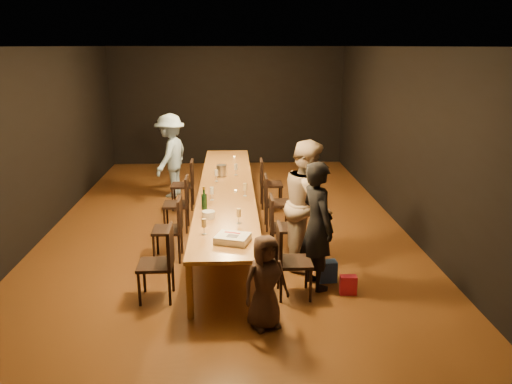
{
  "coord_description": "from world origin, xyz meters",
  "views": [
    {
      "loc": [
        0.09,
        -8.02,
        3.01
      ],
      "look_at": [
        0.44,
        -1.19,
        1.0
      ],
      "focal_mm": 35.0,
      "sensor_mm": 36.0,
      "label": 1
    }
  ],
  "objects_px": {
    "chair_left_0": "(155,264)",
    "child": "(265,282)",
    "woman_tan": "(308,204)",
    "chair_right_2": "(277,202)",
    "man_blue": "(171,156)",
    "birthday_cake": "(233,238)",
    "chair_left_1": "(167,229)",
    "chair_right_0": "(294,261)",
    "champagne_bottle": "(204,198)",
    "plate_stack": "(209,215)",
    "ice_bucket": "(222,170)",
    "chair_right_1": "(284,227)",
    "table": "(226,189)",
    "woman_birthday": "(317,225)",
    "chair_left_2": "(176,204)",
    "chair_left_3": "(182,185)",
    "chair_right_3": "(271,183)"
  },
  "relations": [
    {
      "from": "chair_left_0",
      "to": "child",
      "type": "bearing_deg",
      "value": -118.37
    },
    {
      "from": "woman_tan",
      "to": "chair_right_2",
      "type": "bearing_deg",
      "value": 23.34
    },
    {
      "from": "man_blue",
      "to": "birthday_cake",
      "type": "height_order",
      "value": "man_blue"
    },
    {
      "from": "chair_left_0",
      "to": "chair_left_1",
      "type": "distance_m",
      "value": 1.2
    },
    {
      "from": "chair_right_0",
      "to": "child",
      "type": "height_order",
      "value": "child"
    },
    {
      "from": "champagne_bottle",
      "to": "chair_right_0",
      "type": "bearing_deg",
      "value": -46.58
    },
    {
      "from": "plate_stack",
      "to": "ice_bucket",
      "type": "xyz_separation_m",
      "value": [
        0.14,
        2.31,
        0.05
      ]
    },
    {
      "from": "chair_left_1",
      "to": "ice_bucket",
      "type": "xyz_separation_m",
      "value": [
        0.76,
        1.94,
        0.38
      ]
    },
    {
      "from": "man_blue",
      "to": "plate_stack",
      "type": "relative_size",
      "value": 9.55
    },
    {
      "from": "chair_right_1",
      "to": "table",
      "type": "bearing_deg",
      "value": -144.69
    },
    {
      "from": "chair_right_2",
      "to": "man_blue",
      "type": "distance_m",
      "value": 2.88
    },
    {
      "from": "chair_right_2",
      "to": "champagne_bottle",
      "type": "relative_size",
      "value": 2.76
    },
    {
      "from": "chair_right_0",
      "to": "chair_right_1",
      "type": "distance_m",
      "value": 1.2
    },
    {
      "from": "table",
      "to": "chair_right_0",
      "type": "xyz_separation_m",
      "value": [
        0.85,
        -2.4,
        -0.24
      ]
    },
    {
      "from": "chair_left_1",
      "to": "woman_birthday",
      "type": "relative_size",
      "value": 0.56
    },
    {
      "from": "plate_stack",
      "to": "champagne_bottle",
      "type": "height_order",
      "value": "champagne_bottle"
    },
    {
      "from": "table",
      "to": "woman_birthday",
      "type": "bearing_deg",
      "value": -61.54
    },
    {
      "from": "plate_stack",
      "to": "chair_left_0",
      "type": "bearing_deg",
      "value": -126.82
    },
    {
      "from": "chair_right_0",
      "to": "man_blue",
      "type": "relative_size",
      "value": 0.55
    },
    {
      "from": "woman_birthday",
      "to": "man_blue",
      "type": "relative_size",
      "value": 0.97
    },
    {
      "from": "table",
      "to": "chair_right_2",
      "type": "xyz_separation_m",
      "value": [
        0.85,
        0.0,
        -0.24
      ]
    },
    {
      "from": "chair_left_2",
      "to": "chair_left_3",
      "type": "xyz_separation_m",
      "value": [
        0.0,
        1.2,
        0.0
      ]
    },
    {
      "from": "chair_right_3",
      "to": "champagne_bottle",
      "type": "height_order",
      "value": "champagne_bottle"
    },
    {
      "from": "chair_right_3",
      "to": "birthday_cake",
      "type": "relative_size",
      "value": 2.0
    },
    {
      "from": "chair_left_1",
      "to": "ice_bucket",
      "type": "bearing_deg",
      "value": -21.4
    },
    {
      "from": "ice_bucket",
      "to": "chair_left_3",
      "type": "bearing_deg",
      "value": 148.63
    },
    {
      "from": "woman_birthday",
      "to": "plate_stack",
      "type": "height_order",
      "value": "woman_birthday"
    },
    {
      "from": "chair_left_2",
      "to": "woman_birthday",
      "type": "distance_m",
      "value": 2.97
    },
    {
      "from": "woman_tan",
      "to": "child",
      "type": "relative_size",
      "value": 1.67
    },
    {
      "from": "woman_birthday",
      "to": "man_blue",
      "type": "xyz_separation_m",
      "value": [
        -2.31,
        4.18,
        0.02
      ]
    },
    {
      "from": "table",
      "to": "chair_left_0",
      "type": "bearing_deg",
      "value": -109.5
    },
    {
      "from": "chair_right_0",
      "to": "ice_bucket",
      "type": "bearing_deg",
      "value": -163.3
    },
    {
      "from": "birthday_cake",
      "to": "ice_bucket",
      "type": "relative_size",
      "value": 2.34
    },
    {
      "from": "chair_left_0",
      "to": "ice_bucket",
      "type": "bearing_deg",
      "value": -13.6
    },
    {
      "from": "woman_birthday",
      "to": "chair_right_3",
      "type": "bearing_deg",
      "value": -13.75
    },
    {
      "from": "table",
      "to": "chair_right_3",
      "type": "bearing_deg",
      "value": 54.69
    },
    {
      "from": "chair_right_1",
      "to": "chair_right_2",
      "type": "distance_m",
      "value": 1.2
    },
    {
      "from": "chair_right_0",
      "to": "birthday_cake",
      "type": "height_order",
      "value": "chair_right_0"
    },
    {
      "from": "ice_bucket",
      "to": "plate_stack",
      "type": "bearing_deg",
      "value": -93.46
    },
    {
      "from": "chair_left_1",
      "to": "chair_left_2",
      "type": "bearing_deg",
      "value": 0.0
    },
    {
      "from": "woman_birthday",
      "to": "woman_tan",
      "type": "bearing_deg",
      "value": -17.89
    },
    {
      "from": "chair_right_3",
      "to": "chair_left_3",
      "type": "relative_size",
      "value": 1.0
    },
    {
      "from": "woman_birthday",
      "to": "chair_left_0",
      "type": "bearing_deg",
      "value": 78.01
    },
    {
      "from": "table",
      "to": "woman_tan",
      "type": "distance_m",
      "value": 1.88
    },
    {
      "from": "chair_left_0",
      "to": "chair_left_3",
      "type": "relative_size",
      "value": 1.0
    },
    {
      "from": "chair_right_2",
      "to": "chair_left_3",
      "type": "bearing_deg",
      "value": -125.22
    },
    {
      "from": "woman_tan",
      "to": "chair_left_0",
      "type": "bearing_deg",
      "value": 126.77
    },
    {
      "from": "chair_right_3",
      "to": "plate_stack",
      "type": "bearing_deg",
      "value": -21.29
    },
    {
      "from": "chair_right_1",
      "to": "woman_tan",
      "type": "height_order",
      "value": "woman_tan"
    },
    {
      "from": "chair_right_0",
      "to": "plate_stack",
      "type": "height_order",
      "value": "chair_right_0"
    }
  ]
}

